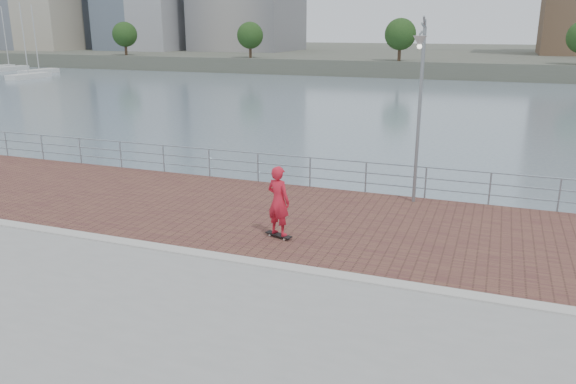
% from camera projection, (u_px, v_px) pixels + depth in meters
% --- Properties ---
extents(water, '(400.00, 400.00, 0.00)m').
position_uv_depth(water, '(261.00, 336.00, 14.39)').
color(water, slate).
rests_on(water, ground).
extents(brick_lane, '(40.00, 6.80, 0.02)m').
position_uv_depth(brick_lane, '(307.00, 219.00, 17.05)').
color(brick_lane, brown).
rests_on(brick_lane, seawall).
extents(curb, '(40.00, 0.40, 0.06)m').
position_uv_depth(curb, '(259.00, 263.00, 13.81)').
color(curb, '#B7B5AD').
rests_on(curb, seawall).
extents(far_shore, '(320.00, 95.00, 2.50)m').
position_uv_depth(far_shore, '(480.00, 56.00, 123.96)').
color(far_shore, '#4C5142').
rests_on(far_shore, ground).
extents(guardrail, '(39.06, 0.06, 1.13)m').
position_uv_depth(guardrail, '(338.00, 171.00, 19.90)').
color(guardrail, '#8C9EA8').
rests_on(guardrail, brick_lane).
extents(street_lamp, '(0.41, 1.20, 5.65)m').
position_uv_depth(street_lamp, '(420.00, 81.00, 17.20)').
color(street_lamp, gray).
rests_on(street_lamp, brick_lane).
extents(skateboard, '(0.84, 0.45, 0.09)m').
position_uv_depth(skateboard, '(279.00, 235.00, 15.49)').
color(skateboard, black).
rests_on(skateboard, brick_lane).
extents(skateboarder, '(0.82, 0.66, 1.94)m').
position_uv_depth(skateboarder, '(278.00, 201.00, 15.21)').
color(skateboarder, red).
rests_on(skateboarder, skateboard).
extents(shoreline_trees, '(109.53, 4.76, 6.34)m').
position_uv_depth(shoreline_trees, '(417.00, 36.00, 84.24)').
color(shoreline_trees, '#473323').
rests_on(shoreline_trees, far_shore).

